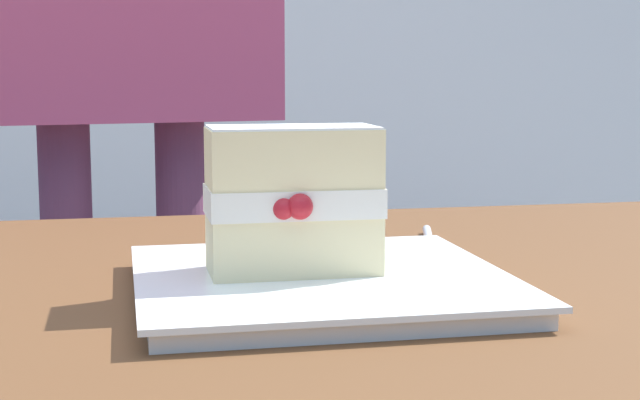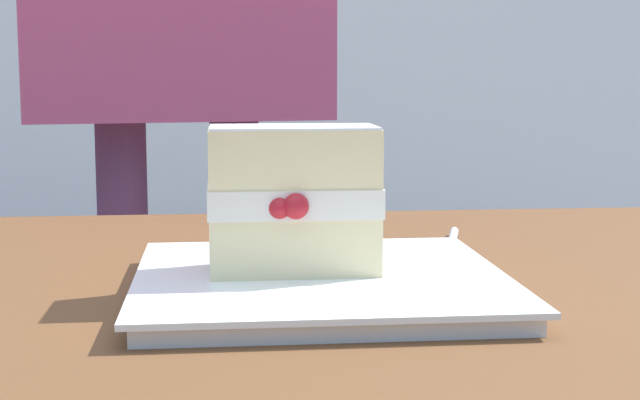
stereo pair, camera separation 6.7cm
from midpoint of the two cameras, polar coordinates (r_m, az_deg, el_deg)
dessert_plate at (r=0.68m, az=-2.83°, el=-4.95°), size 0.26×0.26×0.02m
cake_slice at (r=0.67m, az=-4.47°, el=0.01°), size 0.12×0.08×0.10m
dessert_fork at (r=0.83m, az=4.27°, el=-2.85°), size 0.06×0.17×0.01m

